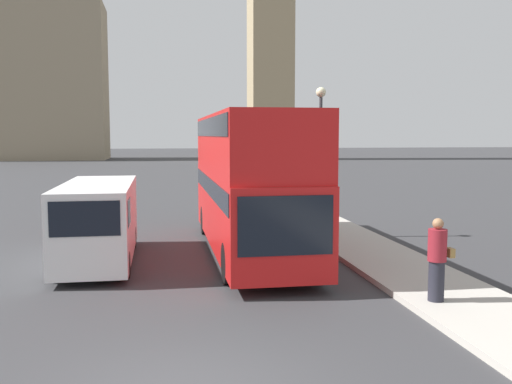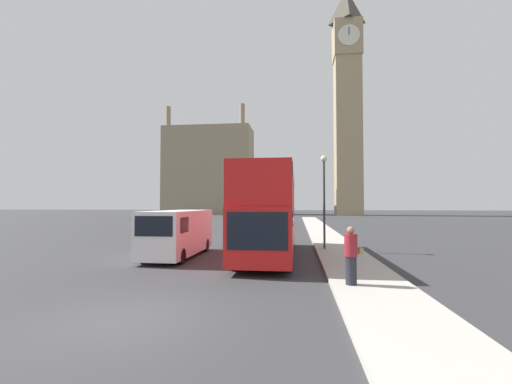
% 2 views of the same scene
% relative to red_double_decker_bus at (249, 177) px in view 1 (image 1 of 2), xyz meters
% --- Properties ---
extents(building_block_distant, '(23.28, 10.86, 28.50)m').
position_rel_red_double_decker_bus_xyz_m(building_block_distant, '(-22.28, 73.28, 9.30)').
color(building_block_distant, gray).
rests_on(building_block_distant, ground_plane).
extents(red_double_decker_bus, '(2.54, 10.53, 4.35)m').
position_rel_red_double_decker_bus_xyz_m(red_double_decker_bus, '(0.00, 0.00, 0.00)').
color(red_double_decker_bus, red).
rests_on(red_double_decker_bus, ground_plane).
extents(white_van, '(1.99, 6.12, 2.34)m').
position_rel_red_double_decker_bus_xyz_m(white_van, '(-4.57, -0.70, -1.16)').
color(white_van, white).
rests_on(white_van, ground_plane).
extents(pedestrian, '(0.56, 0.40, 1.81)m').
position_rel_red_double_decker_bus_xyz_m(pedestrian, '(3.10, -6.40, -1.37)').
color(pedestrian, '#23232D').
rests_on(pedestrian, sidewalk_strip).
extents(street_lamp, '(0.36, 0.36, 5.29)m').
position_rel_red_double_decker_bus_xyz_m(street_lamp, '(2.96, 2.29, 1.24)').
color(street_lamp, '#38383D').
rests_on(street_lamp, sidewalk_strip).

